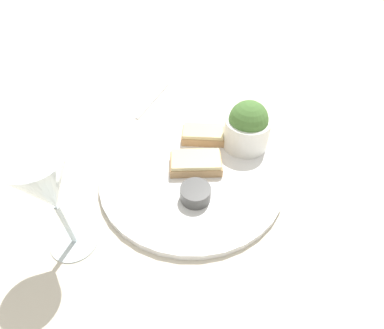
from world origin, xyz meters
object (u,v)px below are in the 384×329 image
at_px(sauce_ramekin, 194,193).
at_px(fork, 153,100).
at_px(cheese_toast_far, 203,135).
at_px(cheese_toast_near, 196,163).
at_px(salad_bowl, 247,127).
at_px(wine_glass, 46,188).

bearing_deg(sauce_ramekin, fork, 102.13).
bearing_deg(cheese_toast_far, sauce_ramekin, -102.61).
bearing_deg(cheese_toast_near, salad_bowl, 27.82).
xyz_separation_m(sauce_ramekin, fork, (-0.07, 0.34, -0.03)).
relative_size(salad_bowl, sauce_ramekin, 1.90).
xyz_separation_m(salad_bowl, cheese_toast_far, (-0.09, 0.03, -0.03)).
bearing_deg(sauce_ramekin, cheese_toast_far, 77.39).
xyz_separation_m(cheese_toast_far, fork, (-0.11, 0.18, -0.02)).
height_order(salad_bowl, cheese_toast_far, salad_bowl).
relative_size(cheese_toast_near, fork, 0.66).
bearing_deg(sauce_ramekin, salad_bowl, 47.90).
relative_size(wine_glass, fork, 1.22).
distance_m(salad_bowl, wine_glass, 0.39).
relative_size(sauce_ramekin, wine_glass, 0.29).
height_order(cheese_toast_near, fork, cheese_toast_near).
distance_m(wine_glass, fork, 0.44).
height_order(sauce_ramekin, fork, sauce_ramekin).
xyz_separation_m(salad_bowl, sauce_ramekin, (-0.12, -0.14, -0.03)).
bearing_deg(fork, cheese_toast_far, -58.94).
height_order(cheese_toast_far, wine_glass, wine_glass).
distance_m(salad_bowl, cheese_toast_far, 0.10).
bearing_deg(salad_bowl, cheese_toast_near, -152.18).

